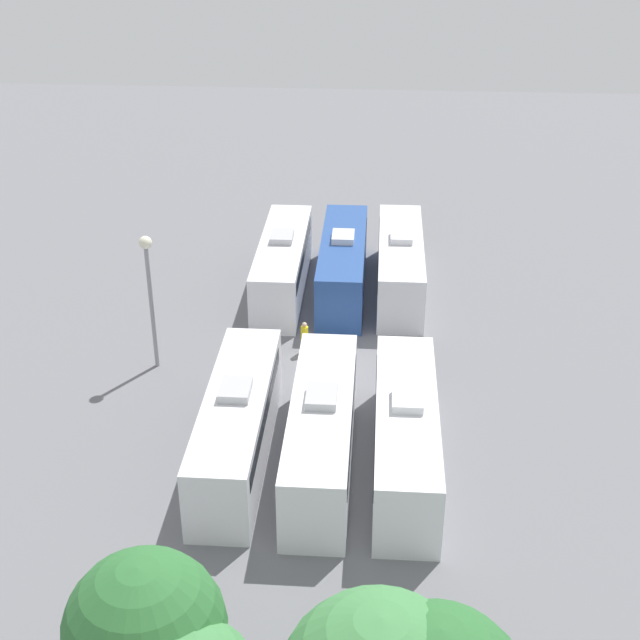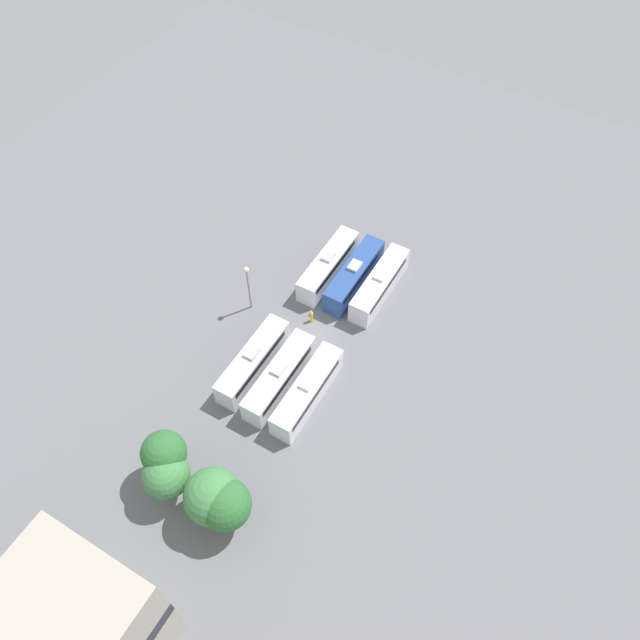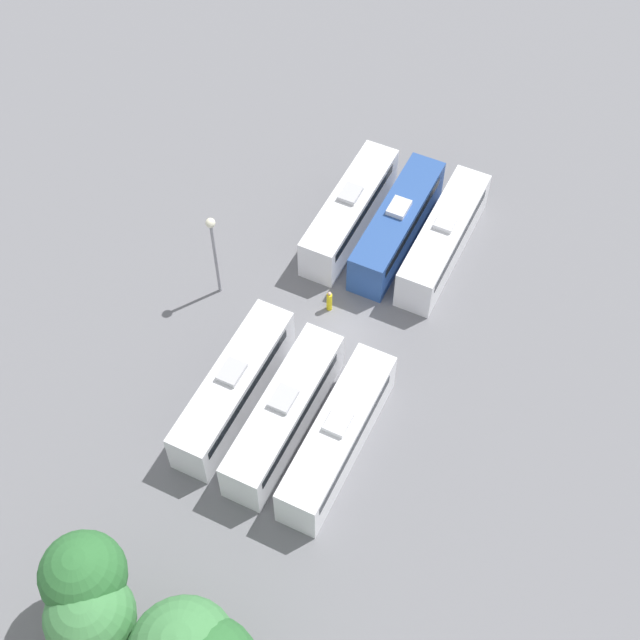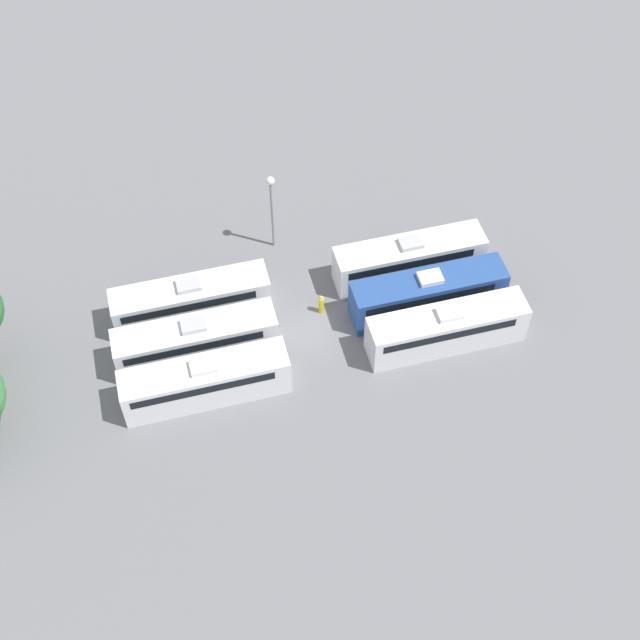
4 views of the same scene
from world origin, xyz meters
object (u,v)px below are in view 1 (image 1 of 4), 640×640
light_pole (149,278)px  bus_2 (283,263)px  bus_4 (321,430)px  worker_person (305,338)px  tree_3 (146,631)px  bus_0 (400,263)px  bus_3 (406,433)px  bus_5 (237,423)px  bus_1 (343,263)px

light_pole → bus_2: bearing=-121.0°
bus_2 → bus_4: bearing=101.6°
worker_person → tree_3: 22.66m
bus_0 → tree_3: bearing=77.1°
bus_3 → bus_5: (6.73, -0.25, 0.00)m
bus_0 → light_pole: size_ratio=1.59×
bus_0 → bus_4: (3.27, 16.18, 0.00)m
bus_5 → light_pole: (4.98, -6.88, 2.98)m
bus_3 → bus_1: bearing=-78.6°
bus_0 → bus_5: bearing=67.2°
bus_2 → bus_3: same height
bus_5 → worker_person: (-1.97, -8.62, -0.89)m
bus_0 → bus_1: size_ratio=1.00×
bus_5 → worker_person: 8.89m
bus_3 → tree_3: bearing=62.9°
bus_1 → tree_3: bearing=83.0°
bus_1 → bus_3: bearing=101.4°
bus_2 → light_pole: light_pole is taller
bus_0 → bus_1: 3.18m
bus_5 → bus_1: bearing=-102.6°
light_pole → tree_3: 21.04m
bus_3 → bus_4: same height
bus_2 → tree_3: 29.21m
bus_2 → light_pole: (5.16, 8.58, 2.98)m
bus_0 → worker_person: bus_0 is taller
bus_0 → worker_person: 8.72m
worker_person → light_pole: size_ratio=0.25×
bus_1 → light_pole: size_ratio=1.59×
bus_4 → tree_3: tree_3 is taller
bus_4 → bus_3: bearing=-179.8°
bus_1 → bus_4: bearing=89.6°
bus_1 → tree_3: 29.67m
bus_1 → bus_5: same height
bus_2 → tree_3: tree_3 is taller
bus_1 → bus_4: (0.10, 15.97, 0.00)m
bus_1 → worker_person: size_ratio=6.41×
bus_5 → worker_person: bearing=-102.9°
bus_4 → bus_2: bearing=-78.4°
bus_1 → bus_3: 16.28m
bus_1 → bus_2: (3.32, 0.25, 0.00)m
bus_3 → light_pole: (11.70, -7.13, 2.98)m
bus_2 → bus_5: 15.46m
bus_0 → worker_person: size_ratio=6.41×
bus_2 → light_pole: size_ratio=1.59×
bus_5 → light_pole: bearing=-54.1°
bus_4 → bus_5: same height
bus_4 → bus_5: 3.42m
worker_person → light_pole: light_pole is taller
light_pole → bus_5: bearing=125.9°
bus_2 → worker_person: size_ratio=6.41×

